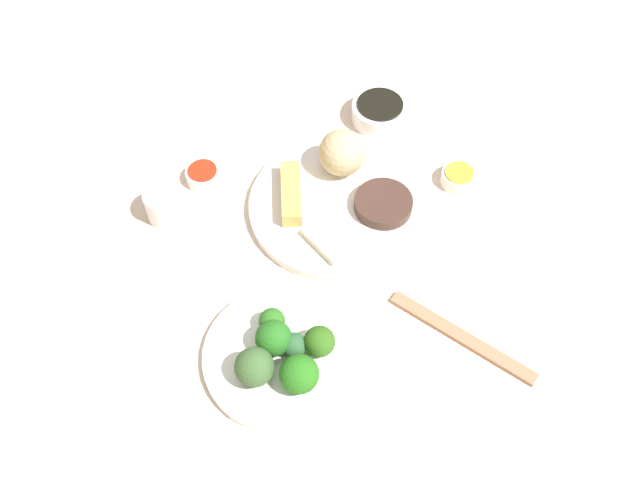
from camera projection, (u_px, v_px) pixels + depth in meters
tabletop at (326, 236)px, 1.21m from camera, size 2.20×2.20×0.02m
main_plate at (337, 206)px, 1.22m from camera, size 0.29×0.29×0.02m
rice_scoop at (342, 153)px, 1.23m from camera, size 0.08×0.08×0.08m
spring_roll at (291, 194)px, 1.21m from camera, size 0.12×0.08×0.03m
crab_rangoon_wonton at (332, 238)px, 1.17m from camera, size 0.09×0.07×0.01m
stir_fry_heap at (383, 204)px, 1.20m from camera, size 0.09×0.09×0.02m
broccoli_plate at (283, 356)px, 1.07m from camera, size 0.23×0.23×0.01m
broccoli_floret_0 at (274, 338)px, 1.05m from camera, size 0.05×0.05×0.05m
broccoli_floret_1 at (299, 374)px, 1.01m from camera, size 0.06×0.06×0.06m
broccoli_floret_2 at (294, 345)px, 1.05m from camera, size 0.04×0.04×0.04m
broccoli_floret_3 at (272, 321)px, 1.07m from camera, size 0.04×0.04×0.04m
broccoli_floret_4 at (319, 341)px, 1.05m from camera, size 0.05×0.05×0.05m
broccoli_floret_5 at (254, 367)px, 1.02m from camera, size 0.06×0.06×0.06m
soy_sauce_bowl at (380, 112)px, 1.33m from camera, size 0.10×0.10×0.03m
soy_sauce_bowl_liquid at (380, 104)px, 1.32m from camera, size 0.08×0.08×0.00m
sauce_ramekin_sweet_and_sour at (203, 176)px, 1.26m from camera, size 0.06×0.06×0.02m
sauce_ramekin_sweet_and_sour_liquid at (202, 171)px, 1.24m from camera, size 0.05×0.05×0.00m
sauce_ramekin_hot_mustard at (459, 178)px, 1.25m from camera, size 0.06×0.06×0.02m
sauce_ramekin_hot_mustard_liquid at (460, 173)px, 1.24m from camera, size 0.05×0.05×0.00m
teacup at (164, 205)px, 1.20m from camera, size 0.06×0.06×0.05m
chopsticks_pair at (462, 337)px, 1.09m from camera, size 0.23×0.11×0.01m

